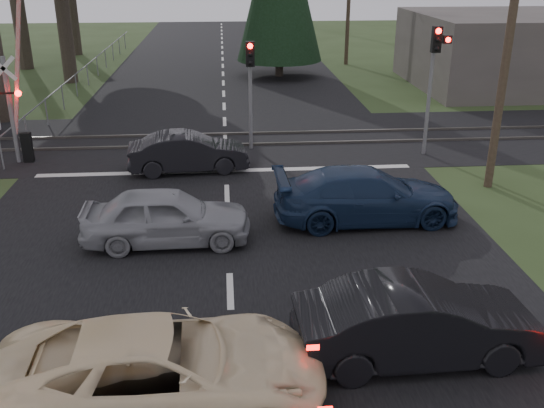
{
  "coord_description": "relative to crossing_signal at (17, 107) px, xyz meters",
  "views": [
    {
      "loc": [
        -0.02,
        -11.86,
        6.98
      ],
      "look_at": [
        1.1,
        1.9,
        1.3
      ],
      "focal_mm": 40.0,
      "sensor_mm": 36.0,
      "label": 1
    }
  ],
  "objects": [
    {
      "name": "rail_corridor",
      "position": [
        7.27,
        2.21,
        -2.05
      ],
      "size": [
        120.0,
        8.0,
        0.01
      ],
      "primitive_type": "cube",
      "color": "black",
      "rests_on": "ground"
    },
    {
      "name": "building_right",
      "position": [
        25.27,
        12.21,
        -0.06
      ],
      "size": [
        14.0,
        10.0,
        4.0
      ],
      "primitive_type": "cube",
      "color": "#59514C",
      "rests_on": "ground"
    },
    {
      "name": "blue_sedan",
      "position": [
        11.17,
        -6.14,
        -1.3
      ],
      "size": [
        5.25,
        2.27,
        1.51
      ],
      "primitive_type": "imported",
      "rotation": [
        0.0,
        0.0,
        1.6
      ],
      "color": "#162744",
      "rests_on": "ground"
    },
    {
      "name": "road",
      "position": [
        7.27,
        0.21,
        -2.05
      ],
      "size": [
        14.0,
        100.0,
        0.01
      ],
      "primitive_type": "cube",
      "color": "black",
      "rests_on": "ground"
    },
    {
      "name": "crossing_signal",
      "position": [
        0.0,
        0.0,
        0.0
      ],
      "size": [
        1.62,
        0.38,
        6.96
      ],
      "color": "slate",
      "rests_on": "ground"
    },
    {
      "name": "stop_line",
      "position": [
        7.27,
        -1.59,
        -2.05
      ],
      "size": [
        13.0,
        0.35,
        0.0
      ],
      "primitive_type": "cube",
      "color": "silver",
      "rests_on": "ground"
    },
    {
      "name": "utility_pole_near",
      "position": [
        15.77,
        -3.79,
        2.67
      ],
      "size": [
        1.8,
        0.26,
        9.0
      ],
      "color": "#4C3D2D",
      "rests_on": "ground"
    },
    {
      "name": "traffic_signal_right",
      "position": [
        14.82,
        -0.31,
        1.26
      ],
      "size": [
        0.68,
        0.48,
        4.7
      ],
      "color": "slate",
      "rests_on": "ground"
    },
    {
      "name": "silver_car",
      "position": [
        5.69,
        -7.15,
        -1.32
      ],
      "size": [
        4.35,
        1.81,
        1.47
      ],
      "primitive_type": "imported",
      "rotation": [
        0.0,
        0.0,
        1.59
      ],
      "color": "gray",
      "rests_on": "ground"
    },
    {
      "name": "dark_hatchback",
      "position": [
        10.7,
        -12.48,
        -1.31
      ],
      "size": [
        4.61,
        1.76,
        1.5
      ],
      "primitive_type": "imported",
      "rotation": [
        0.0,
        0.0,
        1.61
      ],
      "color": "black",
      "rests_on": "ground"
    },
    {
      "name": "rail_far",
      "position": [
        7.27,
        3.01,
        -2.01
      ],
      "size": [
        120.0,
        0.12,
        0.1
      ],
      "primitive_type": "cube",
      "color": "#59544C",
      "rests_on": "ground"
    },
    {
      "name": "ground",
      "position": [
        7.27,
        -9.79,
        -2.06
      ],
      "size": [
        120.0,
        120.0,
        0.0
      ],
      "primitive_type": "plane",
      "color": "#2D3D1C",
      "rests_on": "ground"
    },
    {
      "name": "fence_left",
      "position": [
        -0.53,
        12.71,
        -2.06
      ],
      "size": [
        0.1,
        36.0,
        1.2
      ],
      "primitive_type": null,
      "color": "slate",
      "rests_on": "ground"
    },
    {
      "name": "traffic_signal_center",
      "position": [
        8.27,
        0.89,
        0.75
      ],
      "size": [
        0.32,
        0.48,
        4.1
      ],
      "color": "slate",
      "rests_on": "ground"
    },
    {
      "name": "rail_near",
      "position": [
        7.27,
        1.41,
        -2.01
      ],
      "size": [
        120.0,
        0.12,
        0.1
      ],
      "primitive_type": "cube",
      "color": "#59544C",
      "rests_on": "ground"
    },
    {
      "name": "cream_coupe",
      "position": [
        6.1,
        -13.48,
        -1.3
      ],
      "size": [
        5.5,
        2.69,
        1.51
      ],
      "primitive_type": "imported",
      "rotation": [
        0.0,
        0.0,
        1.61
      ],
      "color": "#F8E0B2",
      "rests_on": "ground"
    },
    {
      "name": "dark_car_far",
      "position": [
        5.99,
        -1.47,
        -1.38
      ],
      "size": [
        4.21,
        1.8,
        1.35
      ],
      "primitive_type": "imported",
      "rotation": [
        0.0,
        0.0,
        1.66
      ],
      "color": "black",
      "rests_on": "ground"
    }
  ]
}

